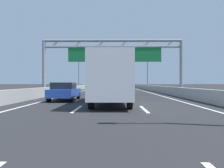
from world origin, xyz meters
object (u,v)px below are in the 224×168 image
object	(u,v)px
sign_gantry	(113,53)
blue_car	(65,91)
streetlamp_left_far	(96,73)
streetlamp_left_distant	(102,76)
streetlamp_right_far	(131,73)
streetlamp_right_distant	(126,76)
streetlamp_left_mid	(80,65)
streetlamp_right_mid	(147,65)
box_truck	(111,79)
black_car	(107,84)
yellow_car	(122,84)
red_car	(114,85)

from	to	relation	value
sign_gantry	blue_car	bearing A→B (deg)	-117.76
streetlamp_left_far	streetlamp_left_distant	world-z (taller)	same
streetlamp_right_far	sign_gantry	bearing A→B (deg)	-96.60
streetlamp_right_distant	streetlamp_left_mid	bearing A→B (deg)	-100.35
sign_gantry	streetlamp_left_distant	world-z (taller)	streetlamp_left_distant
streetlamp_right_mid	streetlamp_right_far	xyz separation A→B (m)	(0.00, 40.87, 0.00)
blue_car	box_truck	bearing A→B (deg)	-34.07
streetlamp_left_mid	black_car	distance (m)	72.24
streetlamp_left_mid	streetlamp_left_distant	size ratio (longest dim) A/B	1.00
streetlamp_right_far	black_car	distance (m)	33.43
sign_gantry	yellow_car	bearing A→B (deg)	86.88
streetlamp_left_distant	black_car	bearing A→B (deg)	-69.40
sign_gantry	streetlamp_left_mid	xyz separation A→B (m)	(-7.53, 23.16, 0.60)
streetlamp_right_mid	blue_car	bearing A→B (deg)	-110.23
red_car	box_truck	size ratio (longest dim) A/B	0.49
streetlamp_right_distant	blue_car	world-z (taller)	streetlamp_right_distant
streetlamp_left_mid	blue_car	size ratio (longest dim) A/B	2.31
streetlamp_right_mid	blue_car	world-z (taller)	streetlamp_right_mid
streetlamp_right_far	blue_car	distance (m)	72.23
box_truck	streetlamp_right_distant	bearing A→B (deg)	86.27
streetlamp_right_distant	blue_car	bearing A→B (deg)	-95.70
red_car	box_truck	bearing A→B (deg)	-90.19
sign_gantry	streetlamp_right_distant	bearing A→B (deg)	85.96
yellow_car	black_car	distance (m)	32.99
streetlamp_right_mid	streetlamp_left_far	size ratio (longest dim) A/B	1.00
sign_gantry	streetlamp_right_mid	world-z (taller)	streetlamp_right_mid
streetlamp_right_mid	black_car	world-z (taller)	streetlamp_right_mid
streetlamp_left_far	black_car	xyz separation A→B (m)	(3.66, 31.13, -4.61)
streetlamp_left_mid	red_car	size ratio (longest dim) A/B	2.24
black_car	streetlamp_right_distant	bearing A→B (deg)	40.81
black_car	yellow_car	bearing A→B (deg)	-77.21
streetlamp_right_mid	box_truck	bearing A→B (deg)	-102.81
streetlamp_right_mid	streetlamp_left_distant	size ratio (longest dim) A/B	1.00
streetlamp_right_distant	yellow_car	distance (m)	42.34
blue_car	streetlamp_left_mid	bearing A→B (deg)	97.04
streetlamp_right_mid	streetlamp_right_distant	world-z (taller)	same
streetlamp_left_mid	streetlamp_right_distant	size ratio (longest dim) A/B	1.00
streetlamp_left_mid	yellow_car	world-z (taller)	streetlamp_left_mid
red_car	sign_gantry	bearing A→B (deg)	-90.14
sign_gantry	streetlamp_left_far	xyz separation A→B (m)	(-7.53, 64.03, 0.60)
streetlamp_left_far	blue_car	world-z (taller)	streetlamp_left_far
streetlamp_right_mid	yellow_car	size ratio (longest dim) A/B	2.13
streetlamp_left_distant	red_car	size ratio (longest dim) A/B	2.24
streetlamp_left_distant	red_car	bearing A→B (deg)	-82.58
blue_car	yellow_car	bearing A→B (deg)	84.13
streetlamp_left_mid	streetlamp_left_distant	world-z (taller)	same
streetlamp_right_far	blue_car	xyz separation A→B (m)	(-11.18, -71.20, -4.66)
blue_car	streetlamp_right_far	bearing A→B (deg)	81.07
black_car	streetlamp_left_mid	bearing A→B (deg)	-92.91
streetlamp_right_far	yellow_car	distance (m)	6.20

